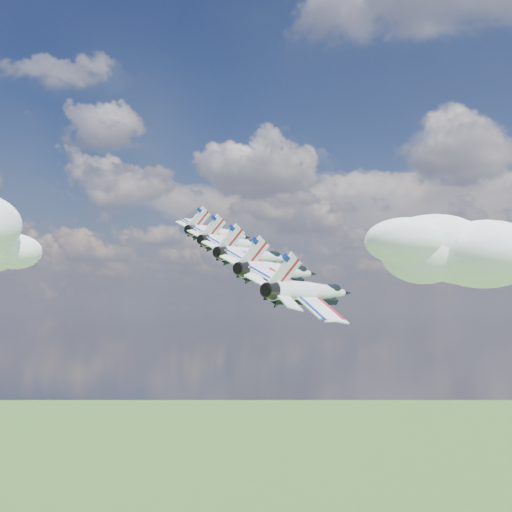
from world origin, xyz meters
The scene contains 6 objects.
cloud_far centered at (-1.47, 195.91, 166.61)m, with size 66.92×52.58×26.29m, color white.
jet_0 centered at (1.50, 14.65, 154.86)m, with size 10.88×16.12×4.81m, color white, non-canonical shape.
jet_1 centered at (9.04, 7.62, 152.21)m, with size 10.88×16.12×4.81m, color white, non-canonical shape.
jet_2 centered at (16.57, 0.58, 149.55)m, with size 10.88×16.12×4.81m, color white, non-canonical shape.
jet_3 centered at (24.11, -6.45, 146.89)m, with size 10.88×16.12×4.81m, color white, non-canonical shape.
jet_4 centered at (31.65, -13.48, 144.23)m, with size 10.88×16.12×4.81m, color silver, non-canonical shape.
Camera 1 is at (60.20, -73.29, 142.50)m, focal length 45.00 mm.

